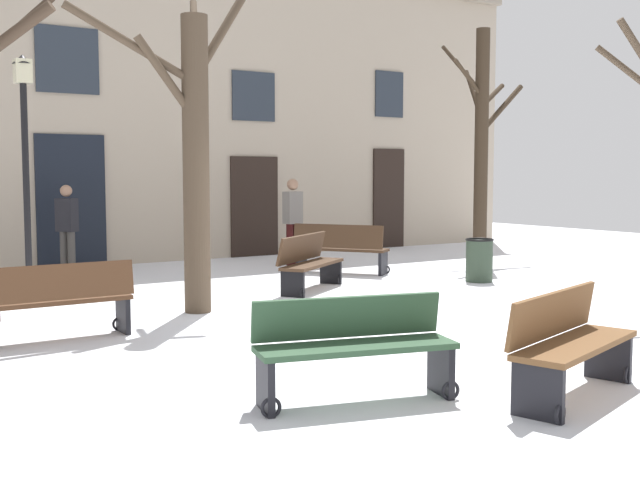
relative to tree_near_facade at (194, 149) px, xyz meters
name	(u,v)px	position (x,y,z in m)	size (l,w,h in m)	color
ground_plane	(383,316)	(1.93, -1.68, -2.22)	(31.31, 31.31, 0.00)	white
building_facade	(159,99)	(1.93, 6.19, 1.25)	(19.57, 0.60, 6.86)	tan
tree_near_facade	(194,149)	(0.00, 0.00, 0.00)	(2.75, 1.36, 4.55)	#4C3D2D
tree_center	(482,139)	(7.70, 2.40, 0.41)	(2.38, 1.35, 4.94)	#382B1E
streetlamp	(25,150)	(-1.61, 2.65, 0.04)	(0.30, 0.30, 3.68)	black
litter_bin	(479,260)	(5.40, 0.07, -1.84)	(0.49, 0.49, 0.76)	#2D3D2D
bench_far_corner	(309,262)	(2.37, 0.86, -1.76)	(1.67, 1.35, 0.91)	#3D2819
bench_facing_shops	(570,343)	(0.99, -5.50, -1.76)	(1.72, 0.95, 0.90)	brown
bench_back_to_back_right	(354,347)	(-0.62, -4.60, -1.76)	(1.75, 0.90, 0.87)	#2D4C33
bench_back_to_back_left	(340,248)	(4.01, 2.36, -1.74)	(1.43, 1.74, 0.94)	#3D2819
bench_by_litter_bin	(49,301)	(-2.17, -0.88, -1.75)	(1.90, 0.45, 0.90)	#51331E
person_near_bench	(67,225)	(-0.37, 5.04, -1.29)	(0.39, 0.44, 1.68)	#403D3A
person_crossing_plaza	(293,217)	(3.94, 4.00, -1.22)	(0.42, 0.29, 1.78)	#350F0F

